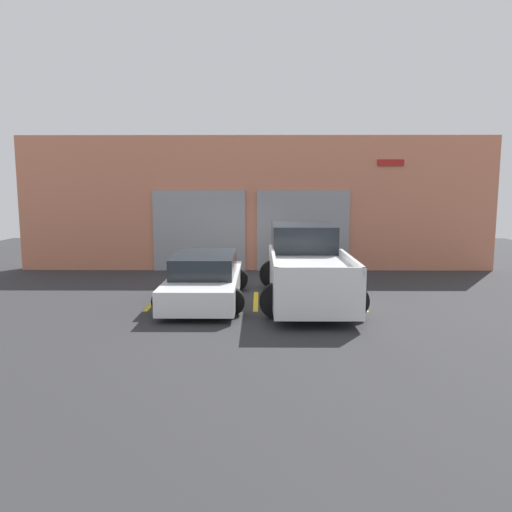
{
  "coord_description": "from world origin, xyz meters",
  "views": [
    {
      "loc": [
        0.1,
        -14.25,
        2.92
      ],
      "look_at": [
        0.0,
        -1.25,
        1.1
      ],
      "focal_mm": 35.0,
      "sensor_mm": 36.0,
      "label": 1
    }
  ],
  "objects": [
    {
      "name": "shophouse_building",
      "position": [
        -0.01,
        3.29,
        2.29
      ],
      "size": [
        16.53,
        0.68,
        4.64
      ],
      "color": "#D17A5B",
      "rests_on": "ground"
    },
    {
      "name": "sedan_white",
      "position": [
        -1.3,
        -1.72,
        0.57
      ],
      "size": [
        2.13,
        4.48,
        1.21
      ],
      "color": "white",
      "rests_on": "ground"
    },
    {
      "name": "pickup_truck",
      "position": [
        1.3,
        -1.41,
        0.87
      ],
      "size": [
        2.43,
        5.47,
        1.87
      ],
      "color": "white",
      "rests_on": "ground"
    },
    {
      "name": "parking_stripe_far_left",
      "position": [
        -2.61,
        -1.75,
        0.0
      ],
      "size": [
        0.12,
        2.2,
        0.01
      ],
      "primitive_type": "cube",
      "color": "gold",
      "rests_on": "ground"
    },
    {
      "name": "parking_stripe_left",
      "position": [
        0.0,
        -1.75,
        0.0
      ],
      "size": [
        0.12,
        2.2,
        0.01
      ],
      "primitive_type": "cube",
      "color": "gold",
      "rests_on": "ground"
    },
    {
      "name": "parking_stripe_centre",
      "position": [
        2.61,
        -1.75,
        0.0
      ],
      "size": [
        0.12,
        2.2,
        0.01
      ],
      "primitive_type": "cube",
      "color": "gold",
      "rests_on": "ground"
    },
    {
      "name": "ground_plane",
      "position": [
        0.0,
        0.0,
        0.0
      ],
      "size": [
        28.0,
        28.0,
        0.0
      ],
      "primitive_type": "plane",
      "color": "#2D2D30"
    }
  ]
}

